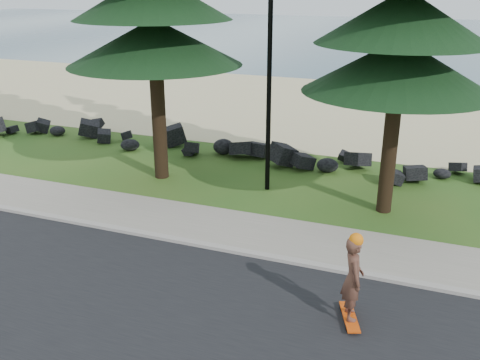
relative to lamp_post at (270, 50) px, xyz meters
The scene contains 9 objects.
ground 5.23m from the lamp_post, 90.00° to the right, with size 160.00×160.00×0.00m, color #2A591C.
road 8.74m from the lamp_post, 90.00° to the right, with size 160.00×7.00×0.02m, color black.
kerb 5.79m from the lamp_post, 90.00° to the right, with size 160.00×0.20×0.10m, color #A59C94.
sidewalk 5.08m from the lamp_post, 90.00° to the right, with size 160.00×2.00×0.08m, color gray.
beach_sand 12.03m from the lamp_post, 90.00° to the left, with size 160.00×15.00×0.01m, color #D2BE8C.
ocean 47.98m from the lamp_post, 90.00° to the left, with size 160.00×58.00×0.01m, color #385A6C.
seawall_boulders 4.78m from the lamp_post, 90.00° to the left, with size 60.00×2.40×1.10m, color black, non-canonical shape.
lamp_post is the anchor object (origin of this frame).
skateboarder 7.51m from the lamp_post, 58.76° to the right, with size 0.57×0.99×1.80m.
Camera 1 is at (4.60, -11.18, 6.02)m, focal length 40.00 mm.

